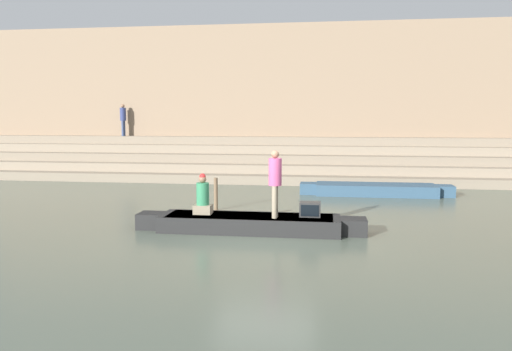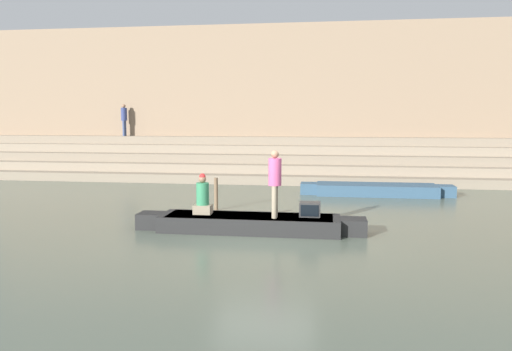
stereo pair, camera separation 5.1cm
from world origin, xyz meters
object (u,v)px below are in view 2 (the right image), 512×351
(moored_boat_shore, at_px, (376,189))
(rowboat_main, at_px, (249,223))
(tv_set, at_px, (310,209))
(mooring_post, at_px, (216,194))
(person_standing, at_px, (275,179))
(person_on_steps, at_px, (124,118))
(person_rowing, at_px, (203,198))

(moored_boat_shore, bearing_deg, rowboat_main, -122.59)
(tv_set, xyz_separation_m, mooring_post, (-3.04, 2.60, -0.08))
(person_standing, height_order, person_on_steps, person_on_steps)
(person_on_steps, bearing_deg, person_standing, 164.65)
(person_rowing, relative_size, moored_boat_shore, 0.19)
(person_rowing, relative_size, mooring_post, 1.03)
(tv_set, bearing_deg, rowboat_main, -168.78)
(person_rowing, bearing_deg, mooring_post, 87.92)
(moored_boat_shore, xyz_separation_m, person_on_steps, (-12.26, 5.58, 2.67))
(person_standing, relative_size, person_rowing, 1.59)
(person_standing, xyz_separation_m, person_on_steps, (-9.13, 12.30, 1.50))
(tv_set, relative_size, person_on_steps, 0.32)
(mooring_post, bearing_deg, person_on_steps, 126.44)
(person_on_steps, bearing_deg, mooring_post, 164.51)
(rowboat_main, height_order, mooring_post, mooring_post)
(tv_set, bearing_deg, mooring_post, 146.01)
(rowboat_main, relative_size, moored_boat_shore, 1.05)
(tv_set, bearing_deg, person_on_steps, 136.29)
(rowboat_main, height_order, tv_set, tv_set)
(rowboat_main, xyz_separation_m, mooring_post, (-1.49, 2.73, 0.30))
(person_rowing, relative_size, person_on_steps, 0.65)
(rowboat_main, xyz_separation_m, moored_boat_shore, (3.80, 6.57, 0.00))
(tv_set, relative_size, mooring_post, 0.51)
(person_standing, xyz_separation_m, moored_boat_shore, (3.13, 6.72, -1.17))
(rowboat_main, relative_size, person_on_steps, 3.63)
(person_standing, relative_size, person_on_steps, 1.04)
(tv_set, distance_m, mooring_post, 4.00)
(moored_boat_shore, bearing_deg, person_rowing, -130.34)
(mooring_post, bearing_deg, moored_boat_shore, 36.01)
(moored_boat_shore, bearing_deg, mooring_post, -146.55)
(person_rowing, xyz_separation_m, person_on_steps, (-7.21, 12.09, 2.05))
(rowboat_main, height_order, person_rowing, person_rowing)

